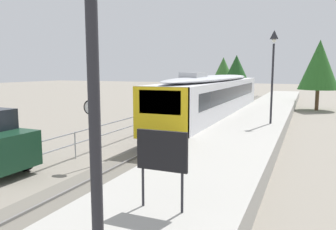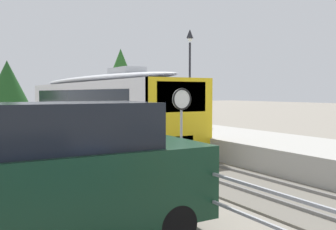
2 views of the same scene
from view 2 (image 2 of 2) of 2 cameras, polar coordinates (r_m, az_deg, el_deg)
name	(u,v)px [view 2 (image 2 of 2)]	position (r m, az deg, el deg)	size (l,w,h in m)	color
ground_plane	(50,145)	(20.12, -17.77, -4.36)	(160.00, 160.00, 0.00)	gray
track_rails	(105,140)	(20.98, -9.74, -3.83)	(3.20, 60.00, 0.14)	#6B665B
commuter_train	(93,102)	(22.51, -11.44, 2.04)	(2.82, 19.74, 3.74)	silver
station_platform	(156,130)	(22.29, -1.92, -2.28)	(3.90, 60.00, 0.90)	#A8A59E
platform_lamp_mid_platform	(190,58)	(21.21, 3.38, 8.71)	(0.34, 0.34, 5.35)	#232328
speed_limit_sign	(182,113)	(10.31, 2.13, 0.38)	(0.61, 0.10, 2.81)	#9EA0A5
carpark_fence	(122,156)	(10.45, -7.10, -6.32)	(0.06, 36.06, 1.25)	#9EA0A5
parked_van_dark_green	(67,173)	(6.71, -15.24, -8.57)	(4.95, 2.08, 2.51)	#143823
tree_behind_carpark	(7,81)	(40.72, -23.50, 4.76)	(3.95, 3.95, 5.92)	brown
tree_behind_station_far	(121,74)	(36.86, -7.28, 6.29)	(3.86, 3.86, 6.98)	brown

